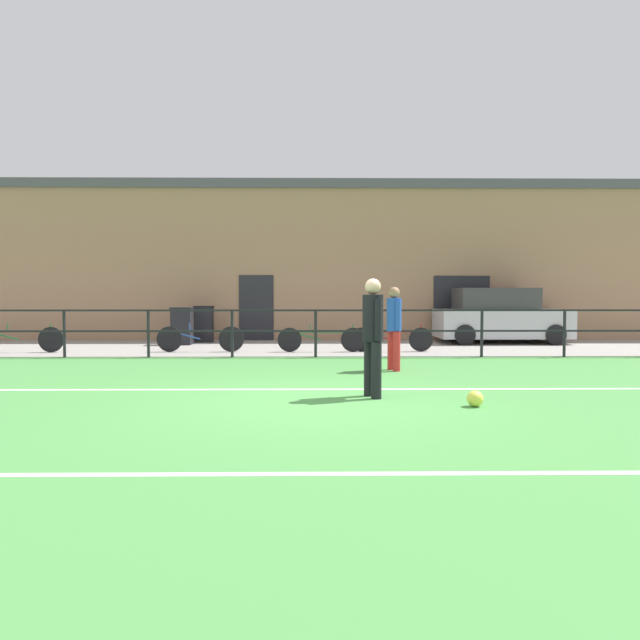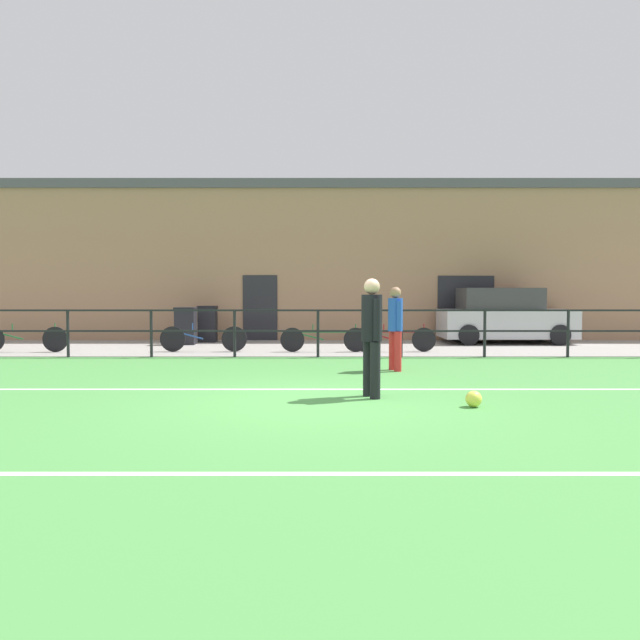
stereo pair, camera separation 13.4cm
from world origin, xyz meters
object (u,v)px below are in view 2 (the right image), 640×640
at_px(bicycle_parked_4, 22,339).
at_px(trash_bin_0, 184,326).
at_px(player_goalkeeper, 370,330).
at_px(parked_car_red, 502,317).
at_px(player_striker, 394,323).
at_px(soccer_ball_match, 472,399).
at_px(bicycle_parked_1, 322,339).
at_px(trash_bin_1, 206,324).
at_px(bicycle_parked_0, 392,339).
at_px(bicycle_parked_3, 202,338).

bearing_deg(bicycle_parked_4, trash_bin_0, 31.67).
bearing_deg(player_goalkeeper, parked_car_red, 134.14).
bearing_deg(parked_car_red, player_striker, -122.38).
relative_size(player_striker, trash_bin_0, 1.53).
bearing_deg(soccer_ball_match, bicycle_parked_1, 104.85).
relative_size(soccer_ball_match, parked_car_red, 0.06).
bearing_deg(trash_bin_1, soccer_ball_match, -62.43).
height_order(parked_car_red, bicycle_parked_1, parked_car_red).
relative_size(player_goalkeeper, bicycle_parked_0, 0.82).
xyz_separation_m(bicycle_parked_1, bicycle_parked_3, (-3.13, 0.06, 0.02)).
distance_m(player_goalkeeper, trash_bin_0, 10.18).
bearing_deg(bicycle_parked_0, trash_bin_1, 150.35).
relative_size(player_goalkeeper, bicycle_parked_1, 0.78).
bearing_deg(bicycle_parked_3, player_goalkeeper, -60.91).
bearing_deg(bicycle_parked_1, trash_bin_1, 138.81).
relative_size(bicycle_parked_0, bicycle_parked_3, 0.96).
xyz_separation_m(player_striker, bicycle_parked_4, (-9.15, 3.60, -0.59)).
xyz_separation_m(player_goalkeeper, bicycle_parked_3, (-3.80, 6.83, -0.64)).
xyz_separation_m(player_striker, bicycle_parked_1, (-1.40, 3.65, -0.60)).
height_order(player_goalkeeper, bicycle_parked_0, player_goalkeeper).
bearing_deg(soccer_ball_match, trash_bin_0, 121.79).
bearing_deg(player_goalkeeper, trash_bin_1, -175.95).
height_order(player_goalkeeper, trash_bin_0, player_goalkeeper).
height_order(player_goalkeeper, parked_car_red, player_goalkeeper).
distance_m(bicycle_parked_4, trash_bin_0, 4.34).
relative_size(bicycle_parked_0, bicycle_parked_1, 0.96).
xyz_separation_m(bicycle_parked_4, trash_bin_1, (4.18, 3.17, 0.22)).
bearing_deg(bicycle_parked_4, bicycle_parked_1, 0.35).
distance_m(player_goalkeeper, soccer_ball_match, 1.78).
height_order(player_goalkeeper, soccer_ball_match, player_goalkeeper).
distance_m(player_goalkeeper, trash_bin_1, 10.78).
bearing_deg(player_goalkeeper, soccer_ball_match, 40.75).
xyz_separation_m(bicycle_parked_0, bicycle_parked_4, (-9.57, -0.10, 0.01)).
height_order(bicycle_parked_0, bicycle_parked_1, same).
height_order(bicycle_parked_4, trash_bin_0, trash_bin_0).
xyz_separation_m(player_goalkeeper, trash_bin_0, (-4.73, 9.00, -0.43)).
xyz_separation_m(player_striker, bicycle_parked_3, (-4.53, 3.71, -0.59)).
relative_size(parked_car_red, bicycle_parked_3, 1.73).
distance_m(bicycle_parked_0, bicycle_parked_1, 1.82).
height_order(soccer_ball_match, bicycle_parked_4, bicycle_parked_4).
bearing_deg(player_goalkeeper, bicycle_parked_0, 151.28).
xyz_separation_m(soccer_ball_match, trash_bin_1, (-5.57, 10.67, 0.47)).
relative_size(bicycle_parked_4, trash_bin_0, 2.08).
bearing_deg(bicycle_parked_3, trash_bin_0, 113.14).
bearing_deg(bicycle_parked_3, bicycle_parked_4, -178.73).
height_order(soccer_ball_match, trash_bin_0, trash_bin_0).
bearing_deg(soccer_ball_match, player_goalkeeper, 149.90).
height_order(soccer_ball_match, bicycle_parked_0, bicycle_parked_0).
xyz_separation_m(trash_bin_0, trash_bin_1, (0.49, 0.90, 0.01)).
height_order(parked_car_red, bicycle_parked_3, parked_car_red).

